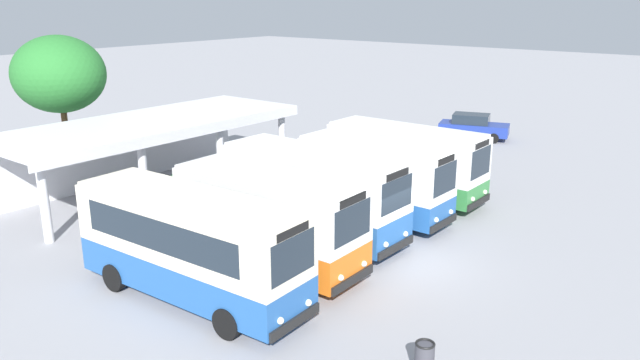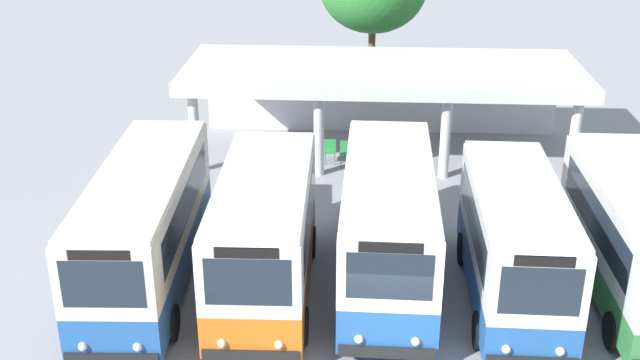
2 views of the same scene
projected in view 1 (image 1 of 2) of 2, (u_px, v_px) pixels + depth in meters
The scene contains 16 objects.
ground_plane at pixel (402, 261), 21.65m from camera, with size 180.00×180.00×0.00m, color #939399.
city_bus_nearest_orange at pixel (190, 243), 18.44m from camera, with size 2.57×8.03×3.35m.
city_bus_second_in_row at pixel (269, 217), 20.66m from camera, with size 2.52×6.94×3.34m.
city_bus_middle_cream at pixel (313, 190), 23.40m from camera, with size 2.50×7.59×3.39m.
city_bus_fourth_amber at pixel (374, 177), 25.39m from camera, with size 2.29×6.59×3.26m.
city_bus_fifth_blue at pixel (405, 160), 27.99m from camera, with size 2.34×7.37×3.27m.
parked_car_flank at pixel (473, 126), 39.98m from camera, with size 3.01×4.66×1.62m.
terminal_canopy at pixel (143, 134), 29.27m from camera, with size 14.49×5.56×3.40m.
waiting_chair_end_by_column at pixel (136, 193), 27.46m from camera, with size 0.45×0.45×0.86m.
waiting_chair_second_from_end at pixel (149, 190), 27.83m from camera, with size 0.45×0.45×0.86m.
waiting_chair_middle_seat at pixel (157, 187), 28.36m from camera, with size 0.45×0.45×0.86m.
waiting_chair_fourth_seat at pixel (169, 184), 28.73m from camera, with size 0.45×0.45×0.86m.
waiting_chair_fifth_seat at pixel (178, 181), 29.25m from camera, with size 0.45×0.45×0.86m.
waiting_chair_far_end_seat at pixel (188, 178), 29.69m from camera, with size 0.45×0.45×0.86m.
roadside_tree_behind_canopy at pixel (59, 74), 32.07m from camera, with size 4.70×4.70×7.02m.
litter_bin_apron at pixel (424, 359), 15.03m from camera, with size 0.49×0.49×0.90m.
Camera 1 is at (-17.42, -10.11, 8.91)m, focal length 34.79 mm.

